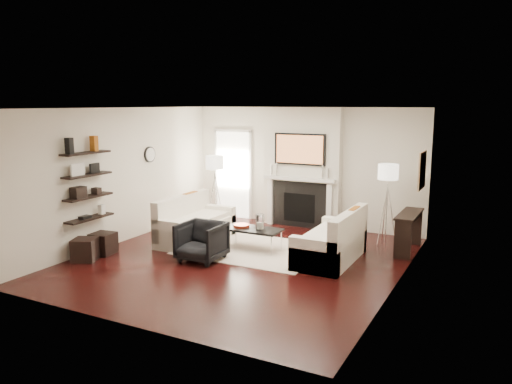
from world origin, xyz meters
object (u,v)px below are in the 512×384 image
at_px(ottoman_near, 103,243).
at_px(loveseat_left_base, 196,231).
at_px(lamp_right_shade, 388,172).
at_px(armchair, 202,240).
at_px(loveseat_right_base, 330,249).
at_px(lamp_left_shade, 215,162).
at_px(coffee_table, 253,229).

bearing_deg(ottoman_near, loveseat_left_base, 55.05).
height_order(lamp_right_shade, ottoman_near, lamp_right_shade).
height_order(armchair, lamp_right_shade, lamp_right_shade).
distance_m(loveseat_right_base, lamp_left_shade, 3.78).
height_order(loveseat_left_base, ottoman_near, loveseat_left_base).
relative_size(coffee_table, lamp_left_shade, 2.75).
relative_size(loveseat_left_base, loveseat_right_base, 1.00).
bearing_deg(loveseat_left_base, coffee_table, 0.53).
relative_size(coffee_table, lamp_right_shade, 2.75).
distance_m(coffee_table, ottoman_near, 2.82).
xyz_separation_m(loveseat_right_base, armchair, (-2.04, -1.05, 0.17)).
distance_m(loveseat_right_base, lamp_right_shade, 2.12).
relative_size(armchair, lamp_right_shade, 1.91).
xyz_separation_m(loveseat_right_base, lamp_left_shade, (-3.28, 1.40, 1.24)).
bearing_deg(loveseat_left_base, lamp_left_shade, 106.91).
bearing_deg(coffee_table, loveseat_left_base, -179.47).
distance_m(coffee_table, armchair, 1.13).
bearing_deg(loveseat_right_base, lamp_right_shade, 68.81).
height_order(loveseat_right_base, lamp_left_shade, lamp_left_shade).
xyz_separation_m(loveseat_left_base, coffee_table, (1.30, 0.01, 0.19)).
bearing_deg(armchair, coffee_table, 62.40).
height_order(coffee_table, ottoman_near, coffee_table).
xyz_separation_m(lamp_left_shade, lamp_right_shade, (3.90, 0.20, 0.00)).
distance_m(loveseat_left_base, loveseat_right_base, 2.84).
distance_m(loveseat_right_base, armchair, 2.31).
relative_size(lamp_right_shade, ottoman_near, 1.00).
distance_m(loveseat_right_base, ottoman_near, 4.20).
bearing_deg(lamp_left_shade, lamp_right_shade, 2.93).
bearing_deg(loveseat_right_base, coffee_table, -178.48).
bearing_deg(lamp_right_shade, ottoman_near, -144.96).
distance_m(loveseat_left_base, lamp_left_shade, 1.96).
bearing_deg(armchair, lamp_left_shade, 115.73).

